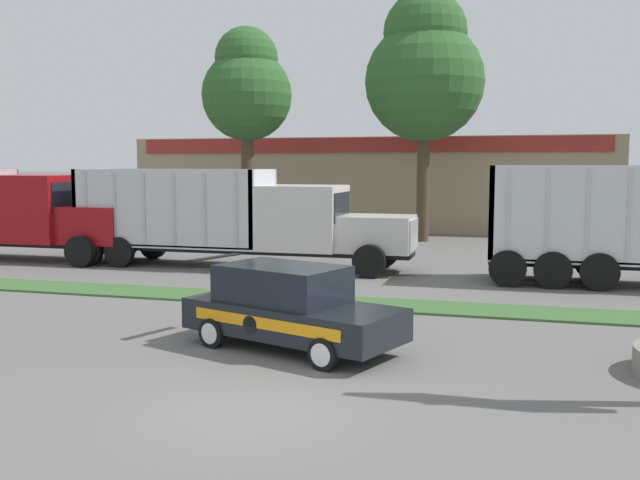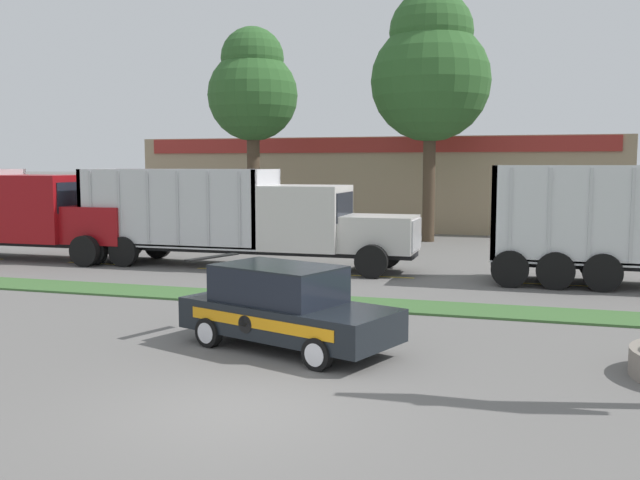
{
  "view_description": "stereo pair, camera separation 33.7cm",
  "coord_description": "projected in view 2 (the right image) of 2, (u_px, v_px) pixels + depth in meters",
  "views": [
    {
      "loc": [
        3.89,
        -9.83,
        3.71
      ],
      "look_at": [
        -1.23,
        8.4,
        1.69
      ],
      "focal_mm": 40.0,
      "sensor_mm": 36.0,
      "label": 1
    },
    {
      "loc": [
        4.21,
        -9.73,
        3.71
      ],
      "look_at": [
        -1.23,
        8.4,
        1.69
      ],
      "focal_mm": 40.0,
      "sensor_mm": 36.0,
      "label": 2
    }
  ],
  "objects": [
    {
      "name": "store_building_backdrop",
      "position": [
        388.0,
        182.0,
        44.43
      ],
      "size": [
        27.06,
        12.1,
        5.19
      ],
      "color": "#9E896B",
      "rests_on": "ground_plane"
    },
    {
      "name": "dump_truck_lead",
      "position": [
        271.0,
        223.0,
        25.42
      ],
      "size": [
        12.39,
        2.77,
        3.53
      ],
      "color": "black",
      "rests_on": "ground_plane"
    },
    {
      "name": "centre_line_5",
      "position": [
        549.0,
        284.0,
        22.08
      ],
      "size": [
        2.4,
        0.14,
        0.01
      ],
      "primitive_type": "cube",
      "color": "yellow",
      "rests_on": "ground_plane"
    },
    {
      "name": "centre_line_2",
      "position": [
        96.0,
        263.0,
        26.71
      ],
      "size": [
        2.4,
        0.14,
        0.01
      ],
      "primitive_type": "cube",
      "color": "yellow",
      "rests_on": "ground_plane"
    },
    {
      "name": "centre_line_3",
      "position": [
        229.0,
        270.0,
        25.16
      ],
      "size": [
        2.4,
        0.14,
        0.01
      ],
      "primitive_type": "cube",
      "color": "yellow",
      "rests_on": "ground_plane"
    },
    {
      "name": "grass_verge",
      "position": [
        364.0,
        304.0,
        18.82
      ],
      "size": [
        120.0,
        1.7,
        0.06
      ],
      "primitive_type": "cube",
      "color": "#3D6633",
      "rests_on": "ground_plane"
    },
    {
      "name": "centre_line_4",
      "position": [
        378.0,
        276.0,
        23.62
      ],
      "size": [
        2.4,
        0.14,
        0.01
      ],
      "primitive_type": "cube",
      "color": "yellow",
      "rests_on": "ground_plane"
    },
    {
      "name": "dump_truck_trail",
      "position": [
        16.0,
        215.0,
        28.09
      ],
      "size": [
        12.54,
        2.81,
        3.52
      ],
      "color": "black",
      "rests_on": "ground_plane"
    },
    {
      "name": "tree_behind_centre",
      "position": [
        253.0,
        88.0,
        34.0
      ],
      "size": [
        4.31,
        4.31,
        10.21
      ],
      "color": "#473828",
      "rests_on": "ground_plane"
    },
    {
      "name": "tree_behind_left",
      "position": [
        431.0,
        70.0,
        33.55
      ],
      "size": [
        5.64,
        5.64,
        11.83
      ],
      "color": "#473828",
      "rests_on": "ground_plane"
    },
    {
      "name": "rally_car",
      "position": [
        285.0,
        307.0,
        14.36
      ],
      "size": [
        4.83,
        3.26,
        1.71
      ],
      "color": "black",
      "rests_on": "ground_plane"
    },
    {
      "name": "ground_plane",
      "position": [
        239.0,
        408.0,
        10.87
      ],
      "size": [
        600.0,
        600.0,
        0.0
      ],
      "primitive_type": "plane",
      "color": "slate"
    }
  ]
}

